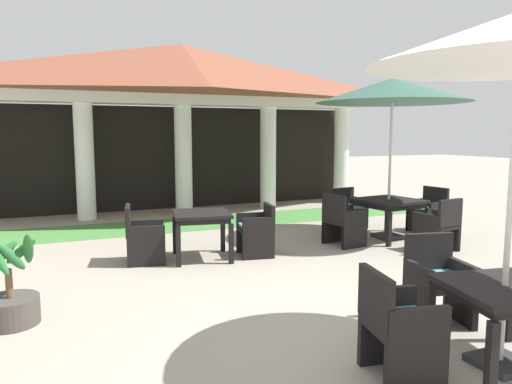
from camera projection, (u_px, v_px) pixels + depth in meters
name	position (u px, v px, depth m)	size (l,w,h in m)	color
ground_plane	(403.00, 342.00, 4.47)	(60.00, 60.00, 0.00)	#9E9384
background_pavilion	(181.00, 83.00, 11.42)	(10.26, 3.16, 4.04)	white
lawn_strip	(202.00, 223.00, 10.38)	(12.06, 1.60, 0.01)	#47843D
patio_table_near_foreground	(389.00, 204.00, 8.81)	(1.16, 1.16, 0.73)	black
patio_umbrella_near_foreground	(393.00, 91.00, 8.55)	(2.76, 2.76, 2.98)	#2D2D2D
patio_chair_near_foreground_north	(348.00, 209.00, 9.78)	(0.68, 0.57, 0.82)	black
patio_chair_near_foreground_west	(343.00, 222.00, 8.27)	(0.61, 0.66, 0.91)	black
patio_chair_near_foreground_south	(438.00, 227.00, 7.89)	(0.62, 0.63, 0.89)	black
patio_chair_near_foreground_east	(428.00, 211.00, 9.40)	(0.60, 0.67, 0.88)	black
patio_table_mid_left	(504.00, 296.00, 3.93)	(1.06, 1.06, 0.70)	black
patio_chair_mid_left_north	(438.00, 284.00, 4.88)	(0.65, 0.62, 0.90)	black
patio_chair_mid_left_west	(397.00, 328.00, 3.77)	(0.61, 0.64, 0.88)	black
patio_table_mid_right	(202.00, 219.00, 7.36)	(0.99, 0.99, 0.73)	black
patio_chair_mid_right_east	(257.00, 231.00, 7.59)	(0.60, 0.63, 0.82)	black
patio_chair_mid_right_west	(143.00, 237.00, 7.19)	(0.65, 0.67, 0.87)	black
potted_palm_left_edge	(10.00, 297.00, 4.85)	(0.62, 0.62, 1.07)	#47423D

